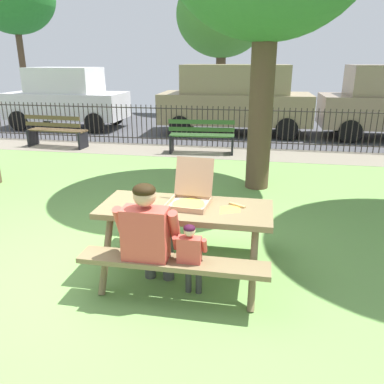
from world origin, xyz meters
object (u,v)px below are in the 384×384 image
(pizza_box_open, at_px, (190,196))
(park_bench_center, at_px, (202,137))
(adult_at_table, at_px, (149,235))
(parked_car_left, at_px, (235,98))
(parked_car_far_left, at_px, (67,98))
(park_bench_left, at_px, (56,132))
(pizza_slice_on_table, at_px, (231,208))
(picnic_table_foreground, at_px, (186,222))
(far_tree_midleft, at_px, (222,15))
(child_at_table, at_px, (191,254))

(pizza_box_open, distance_m, park_bench_center, 5.64)
(adult_at_table, relative_size, parked_car_left, 0.26)
(adult_at_table, height_order, parked_car_far_left, parked_car_far_left)
(park_bench_center, xyz_separation_m, parked_car_far_left, (-5.08, 2.93, 0.59))
(parked_car_far_left, bearing_deg, park_bench_left, -68.09)
(pizza_slice_on_table, xyz_separation_m, parked_car_left, (-0.67, 8.57, 0.32))
(pizza_slice_on_table, height_order, parked_car_left, parked_car_left)
(park_bench_left, bearing_deg, parked_car_left, 33.31)
(park_bench_left, xyz_separation_m, park_bench_center, (3.90, 0.00, 0.00))
(pizza_box_open, xyz_separation_m, park_bench_center, (-0.79, 5.56, -0.44))
(picnic_table_foreground, bearing_deg, far_tree_midleft, 95.24)
(picnic_table_foreground, xyz_separation_m, parked_car_far_left, (-5.83, 8.59, 0.41))
(adult_at_table, height_order, child_at_table, adult_at_table)
(pizza_slice_on_table, distance_m, child_at_table, 0.70)
(pizza_box_open, distance_m, pizza_slice_on_table, 0.46)
(park_bench_center, xyz_separation_m, far_tree_midleft, (-0.54, 8.42, 3.58))
(park_bench_center, bearing_deg, far_tree_midleft, 93.68)
(pizza_box_open, height_order, park_bench_left, pizza_box_open)
(pizza_box_open, bearing_deg, adult_at_table, -115.71)
(child_at_table, height_order, park_bench_left, park_bench_left)
(picnic_table_foreground, distance_m, pizza_box_open, 0.28)
(adult_at_table, distance_m, far_tree_midleft, 14.99)
(parked_car_left, bearing_deg, pizza_slice_on_table, -85.53)
(adult_at_table, height_order, park_bench_center, adult_at_table)
(child_at_table, bearing_deg, parked_car_left, 92.19)
(child_at_table, xyz_separation_m, parked_car_left, (-0.35, 9.12, 0.59))
(picnic_table_foreground, bearing_deg, adult_at_table, -116.70)
(picnic_table_foreground, relative_size, parked_car_far_left, 0.46)
(pizza_slice_on_table, relative_size, parked_car_far_left, 0.08)
(pizza_slice_on_table, bearing_deg, picnic_table_foreground, -176.97)
(pizza_box_open, distance_m, child_at_table, 0.73)
(pizza_box_open, xyz_separation_m, adult_at_table, (-0.29, -0.59, -0.20))
(pizza_box_open, height_order, parked_car_far_left, parked_car_far_left)
(picnic_table_foreground, bearing_deg, parked_car_far_left, 124.18)
(park_bench_left, bearing_deg, pizza_slice_on_table, -47.66)
(far_tree_midleft, bearing_deg, adult_at_table, -85.92)
(child_at_table, xyz_separation_m, parked_car_far_left, (-5.99, 9.12, 0.51))
(pizza_slice_on_table, bearing_deg, parked_car_far_left, 126.39)
(picnic_table_foreground, height_order, park_bench_left, park_bench_left)
(parked_car_far_left, xyz_separation_m, parked_car_left, (5.64, 0.00, 0.09))
(parked_car_left, bearing_deg, picnic_table_foreground, -88.72)
(pizza_box_open, bearing_deg, parked_car_far_left, 124.63)
(park_bench_left, relative_size, far_tree_midleft, 0.28)
(parked_car_far_left, relative_size, far_tree_midleft, 0.68)
(picnic_table_foreground, relative_size, far_tree_midleft, 0.31)
(pizza_slice_on_table, xyz_separation_m, park_bench_left, (-5.13, 5.63, -0.36))
(pizza_slice_on_table, relative_size, park_bench_center, 0.20)
(parked_car_far_left, bearing_deg, picnic_table_foreground, -55.82)
(park_bench_left, bearing_deg, parked_car_far_left, 111.91)
(pizza_slice_on_table, bearing_deg, child_at_table, -119.98)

